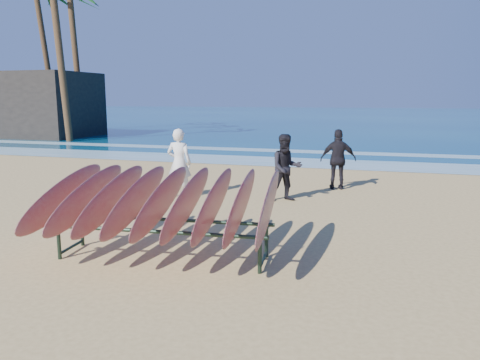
{
  "coord_description": "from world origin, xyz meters",
  "views": [
    {
      "loc": [
        2.25,
        -6.68,
        2.34
      ],
      "look_at": [
        0.0,
        0.8,
        0.95
      ],
      "focal_mm": 35.0,
      "sensor_mm": 36.0,
      "label": 1
    }
  ],
  "objects_px": {
    "person_dark_b": "(338,159)",
    "person_white": "(179,163)",
    "surfboard_rack": "(162,201)",
    "palm_mid": "(72,0)",
    "person_dark_a": "(286,168)",
    "building": "(23,105)"
  },
  "relations": [
    {
      "from": "person_white",
      "to": "person_dark_a",
      "type": "relative_size",
      "value": 1.06
    },
    {
      "from": "person_dark_b",
      "to": "person_white",
      "type": "bearing_deg",
      "value": 20.08
    },
    {
      "from": "person_white",
      "to": "person_dark_b",
      "type": "relative_size",
      "value": 1.05
    },
    {
      "from": "surfboard_rack",
      "to": "palm_mid",
      "type": "relative_size",
      "value": 0.37
    },
    {
      "from": "building",
      "to": "person_dark_b",
      "type": "bearing_deg",
      "value": -30.35
    },
    {
      "from": "person_white",
      "to": "palm_mid",
      "type": "distance_m",
      "value": 22.02
    },
    {
      "from": "surfboard_rack",
      "to": "person_dark_b",
      "type": "bearing_deg",
      "value": 66.37
    },
    {
      "from": "person_dark_a",
      "to": "person_dark_b",
      "type": "bearing_deg",
      "value": 33.73
    },
    {
      "from": "surfboard_rack",
      "to": "person_white",
      "type": "bearing_deg",
      "value": 105.05
    },
    {
      "from": "surfboard_rack",
      "to": "palm_mid",
      "type": "height_order",
      "value": "palm_mid"
    },
    {
      "from": "person_white",
      "to": "palm_mid",
      "type": "xyz_separation_m",
      "value": [
        -13.77,
        15.54,
        7.33
      ]
    },
    {
      "from": "person_dark_a",
      "to": "building",
      "type": "bearing_deg",
      "value": 118.3
    },
    {
      "from": "palm_mid",
      "to": "person_dark_a",
      "type": "bearing_deg",
      "value": -43.14
    },
    {
      "from": "person_dark_b",
      "to": "palm_mid",
      "type": "bearing_deg",
      "value": -48.25
    },
    {
      "from": "surfboard_rack",
      "to": "person_dark_a",
      "type": "xyz_separation_m",
      "value": [
        0.96,
        4.34,
        -0.1
      ]
    },
    {
      "from": "person_white",
      "to": "palm_mid",
      "type": "height_order",
      "value": "palm_mid"
    },
    {
      "from": "person_dark_b",
      "to": "palm_mid",
      "type": "relative_size",
      "value": 0.17
    },
    {
      "from": "person_dark_a",
      "to": "palm_mid",
      "type": "relative_size",
      "value": 0.17
    },
    {
      "from": "person_white",
      "to": "surfboard_rack",
      "type": "bearing_deg",
      "value": 109.16
    },
    {
      "from": "person_dark_a",
      "to": "building",
      "type": "relative_size",
      "value": 0.18
    },
    {
      "from": "person_white",
      "to": "person_dark_a",
      "type": "xyz_separation_m",
      "value": [
        2.49,
        0.3,
        -0.05
      ]
    },
    {
      "from": "surfboard_rack",
      "to": "palm_mid",
      "type": "bearing_deg",
      "value": 122.29
    }
  ]
}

